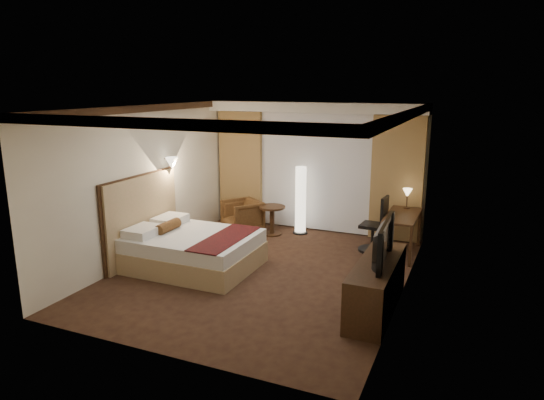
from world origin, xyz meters
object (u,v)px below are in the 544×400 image
at_px(office_chair, 373,224).
at_px(floor_lamp, 301,200).
at_px(side_table, 272,220).
at_px(television, 377,237).
at_px(desk, 401,234).
at_px(bed, 194,250).
at_px(dresser, 377,286).
at_px(armchair, 242,214).

bearing_deg(office_chair, floor_lamp, 166.63).
xyz_separation_m(floor_lamp, office_chair, (1.62, -0.53, -0.18)).
relative_size(side_table, television, 0.51).
bearing_deg(office_chair, desk, 10.27).
distance_m(side_table, floor_lamp, 0.72).
xyz_separation_m(floor_lamp, television, (2.15, -2.95, 0.34)).
distance_m(bed, office_chair, 3.31).
relative_size(floor_lamp, television, 1.21).
bearing_deg(side_table, desk, -3.62).
bearing_deg(floor_lamp, desk, -12.64).
relative_size(side_table, dresser, 0.33).
xyz_separation_m(desk, dresser, (0.05, -2.47, -0.02)).
bearing_deg(bed, side_table, 77.89).
xyz_separation_m(side_table, office_chair, (2.13, -0.22, 0.23)).
height_order(armchair, side_table, armchair).
xyz_separation_m(side_table, television, (2.66, -2.64, 0.75)).
bearing_deg(armchair, side_table, 37.67).
relative_size(bed, dresser, 1.12).
relative_size(armchair, office_chair, 0.69).
bearing_deg(armchair, dresser, -1.51).
bearing_deg(television, armchair, 49.29).
distance_m(side_table, desk, 2.64).
height_order(office_chair, television, television).
distance_m(bed, television, 3.25).
bearing_deg(dresser, bed, 172.89).
bearing_deg(dresser, desk, 91.16).
bearing_deg(television, side_table, 42.65).
bearing_deg(armchair, floor_lamp, 51.69).
height_order(dresser, television, television).
distance_m(armchair, office_chair, 2.82).
xyz_separation_m(side_table, dresser, (2.69, -2.64, 0.05)).
height_order(side_table, television, television).
relative_size(armchair, television, 0.62).
distance_m(floor_lamp, television, 3.66).
distance_m(desk, office_chair, 0.54).
bearing_deg(bed, office_chair, 37.79).
xyz_separation_m(bed, side_table, (0.48, 2.24, 0.00)).
distance_m(dresser, television, 0.70).
height_order(bed, office_chair, office_chair).
relative_size(armchair, dresser, 0.40).
xyz_separation_m(side_table, desk, (2.64, -0.17, 0.07)).
xyz_separation_m(floor_lamp, desk, (2.13, -0.48, -0.34)).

